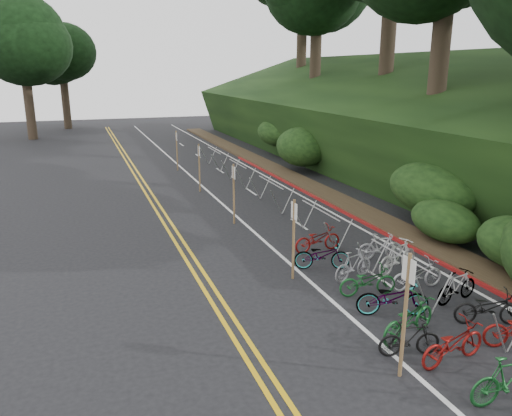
% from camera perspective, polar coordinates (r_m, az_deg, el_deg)
% --- Properties ---
extents(ground, '(120.00, 120.00, 0.00)m').
position_cam_1_polar(ground, '(11.29, 12.08, -17.92)').
color(ground, black).
rests_on(ground, ground).
extents(road_markings, '(7.47, 80.00, 0.01)m').
position_cam_1_polar(road_markings, '(19.89, -1.64, -2.49)').
color(road_markings, gold).
rests_on(road_markings, ground).
extents(red_curb, '(0.25, 28.00, 0.10)m').
position_cam_1_polar(red_curb, '(23.50, 8.70, 0.29)').
color(red_curb, maroon).
rests_on(red_curb, ground).
extents(embankment, '(14.30, 48.14, 9.11)m').
position_cam_1_polar(embankment, '(32.69, 14.36, 8.76)').
color(embankment, black).
rests_on(embankment, ground).
extents(bike_racks_rest, '(1.14, 23.00, 1.17)m').
position_cam_1_polar(bike_racks_rest, '(23.07, 1.68, 2.24)').
color(bike_racks_rest, gray).
rests_on(bike_racks_rest, ground).
extents(signpost_near, '(0.08, 0.40, 2.72)m').
position_cam_1_polar(signpost_near, '(10.62, 16.71, -10.92)').
color(signpost_near, brown).
rests_on(signpost_near, ground).
extents(signposts_rest, '(0.08, 18.40, 2.50)m').
position_cam_1_polar(signposts_rest, '(23.14, -4.77, 3.70)').
color(signposts_rest, brown).
rests_on(signposts_rest, ground).
extents(bike_front, '(0.71, 1.47, 0.85)m').
position_cam_1_polar(bike_front, '(11.89, 17.14, -14.05)').
color(bike_front, black).
rests_on(bike_front, ground).
extents(bike_valet, '(3.48, 11.67, 1.10)m').
position_cam_1_polar(bike_valet, '(13.67, 19.18, -9.91)').
color(bike_valet, beige).
rests_on(bike_valet, ground).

